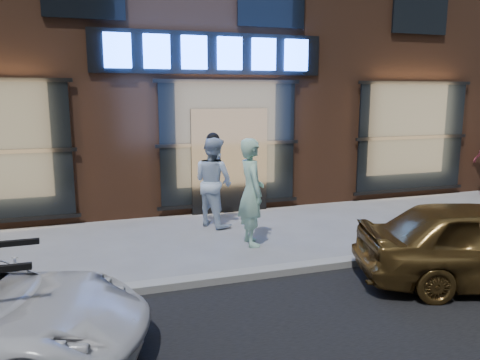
% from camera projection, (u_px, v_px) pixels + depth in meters
% --- Properties ---
extents(ground, '(90.00, 90.00, 0.00)m').
position_uv_depth(ground, '(303.00, 271.00, 7.31)').
color(ground, slate).
rests_on(ground, ground).
extents(curb, '(60.00, 0.25, 0.12)m').
position_uv_depth(curb, '(303.00, 268.00, 7.30)').
color(curb, gray).
rests_on(curb, ground).
extents(storefront_building, '(30.20, 8.28, 10.30)m').
position_uv_depth(storefront_building, '(189.00, 10.00, 13.83)').
color(storefront_building, '#54301E').
rests_on(storefront_building, ground).
extents(man_bowtie, '(0.50, 0.73, 1.96)m').
position_uv_depth(man_bowtie, '(251.00, 192.00, 8.46)').
color(man_bowtie, '#AAE0CA').
rests_on(man_bowtie, ground).
extents(man_cap, '(1.05, 1.13, 1.87)m').
position_uv_depth(man_cap, '(213.00, 182.00, 9.69)').
color(man_cap, silver).
rests_on(man_cap, ground).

